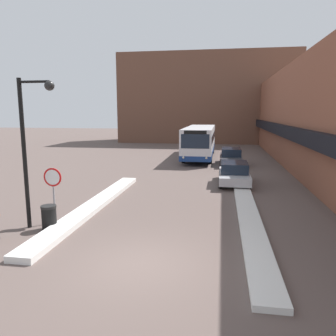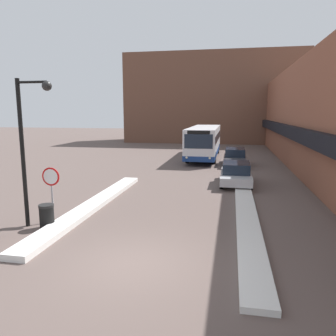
{
  "view_description": "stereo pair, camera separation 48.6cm",
  "coord_description": "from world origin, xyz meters",
  "px_view_note": "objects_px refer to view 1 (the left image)",
  "views": [
    {
      "loc": [
        2.35,
        -8.98,
        4.52
      ],
      "look_at": [
        -0.44,
        8.02,
        1.57
      ],
      "focal_mm": 35.0,
      "sensor_mm": 36.0,
      "label": 1
    },
    {
      "loc": [
        2.83,
        -8.9,
        4.52
      ],
      "look_at": [
        -0.44,
        8.02,
        1.57
      ],
      "focal_mm": 35.0,
      "sensor_mm": 36.0,
      "label": 2
    }
  ],
  "objects_px": {
    "street_lamp": "(30,136)",
    "parked_car_middle": "(231,157)",
    "city_bus": "(200,141)",
    "parked_car_front": "(234,173)",
    "stop_sign": "(53,183)",
    "trash_bin": "(49,217)"
  },
  "relations": [
    {
      "from": "stop_sign",
      "to": "trash_bin",
      "type": "xyz_separation_m",
      "value": [
        0.15,
        -0.72,
        -1.19
      ]
    },
    {
      "from": "city_bus",
      "to": "street_lamp",
      "type": "bearing_deg",
      "value": -103.14
    },
    {
      "from": "street_lamp",
      "to": "stop_sign",
      "type": "bearing_deg",
      "value": 56.85
    },
    {
      "from": "parked_car_front",
      "to": "stop_sign",
      "type": "relative_size",
      "value": 1.87
    },
    {
      "from": "parked_car_front",
      "to": "parked_car_middle",
      "type": "bearing_deg",
      "value": 90.0
    },
    {
      "from": "parked_car_front",
      "to": "street_lamp",
      "type": "bearing_deg",
      "value": -130.18
    },
    {
      "from": "parked_car_middle",
      "to": "street_lamp",
      "type": "bearing_deg",
      "value": -114.76
    },
    {
      "from": "street_lamp",
      "to": "city_bus",
      "type": "bearing_deg",
      "value": 76.86
    },
    {
      "from": "city_bus",
      "to": "parked_car_middle",
      "type": "xyz_separation_m",
      "value": [
        2.99,
        -4.1,
        -0.97
      ]
    },
    {
      "from": "stop_sign",
      "to": "street_lamp",
      "type": "height_order",
      "value": "street_lamp"
    },
    {
      "from": "city_bus",
      "to": "parked_car_front",
      "type": "relative_size",
      "value": 2.82
    },
    {
      "from": "parked_car_front",
      "to": "parked_car_middle",
      "type": "xyz_separation_m",
      "value": [
        0.0,
        7.87,
        0.01
      ]
    },
    {
      "from": "parked_car_front",
      "to": "parked_car_middle",
      "type": "height_order",
      "value": "parked_car_middle"
    },
    {
      "from": "trash_bin",
      "to": "stop_sign",
      "type": "bearing_deg",
      "value": 102.01
    },
    {
      "from": "parked_car_middle",
      "to": "street_lamp",
      "type": "relative_size",
      "value": 0.79
    },
    {
      "from": "stop_sign",
      "to": "trash_bin",
      "type": "height_order",
      "value": "stop_sign"
    },
    {
      "from": "city_bus",
      "to": "parked_car_middle",
      "type": "bearing_deg",
      "value": -53.9
    },
    {
      "from": "parked_car_middle",
      "to": "street_lamp",
      "type": "xyz_separation_m",
      "value": [
        -7.99,
        -17.33,
        2.9
      ]
    },
    {
      "from": "parked_car_front",
      "to": "stop_sign",
      "type": "height_order",
      "value": "stop_sign"
    },
    {
      "from": "city_bus",
      "to": "parked_car_front",
      "type": "bearing_deg",
      "value": -75.97
    },
    {
      "from": "street_lamp",
      "to": "parked_car_middle",
      "type": "bearing_deg",
      "value": 65.24
    },
    {
      "from": "parked_car_front",
      "to": "street_lamp",
      "type": "xyz_separation_m",
      "value": [
        -7.99,
        -9.46,
        2.92
      ]
    }
  ]
}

